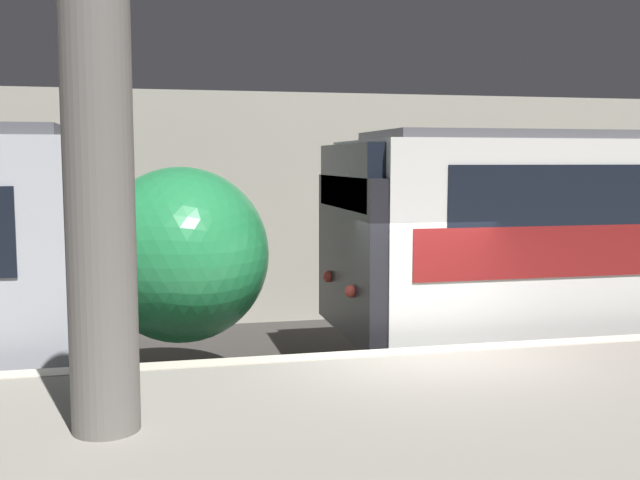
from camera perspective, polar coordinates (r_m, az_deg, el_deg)
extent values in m
plane|color=#33302D|center=(9.55, 7.40, -14.12)|extent=(120.00, 120.00, 0.00)
cube|color=gray|center=(7.36, 14.00, -16.27)|extent=(40.00, 4.69, 1.03)
cube|color=beige|center=(9.11, 7.81, -8.32)|extent=(40.00, 0.30, 0.01)
cube|color=#B2AD9E|center=(15.31, -0.94, 2.47)|extent=(50.00, 0.15, 4.65)
cylinder|color=slate|center=(6.37, -16.44, 2.86)|extent=(0.57, 0.57, 3.87)
ellipsoid|color=#238447|center=(10.56, -10.51, -1.08)|extent=(2.42, 2.77, 2.43)
sphere|color=#F2EFCC|center=(10.70, -5.37, -3.25)|extent=(0.20, 0.20, 0.20)
cube|color=black|center=(10.93, 2.25, -1.20)|extent=(0.25, 2.96, 2.31)
cube|color=black|center=(10.84, 2.28, 4.87)|extent=(0.25, 2.65, 0.92)
sphere|color=#EA4C42|center=(10.30, 2.38, -3.92)|extent=(0.18, 0.18, 0.18)
sphere|color=#EA4C42|center=(11.60, 0.64, -2.79)|extent=(0.18, 0.18, 0.18)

